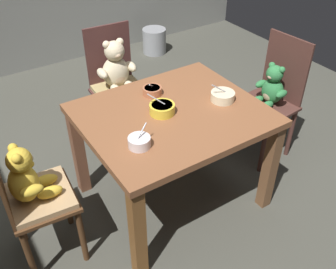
% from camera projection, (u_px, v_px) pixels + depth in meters
% --- Properties ---
extents(ground_plane, '(5.20, 5.20, 0.04)m').
position_uv_depth(ground_plane, '(172.00, 197.00, 2.80)').
color(ground_plane, '#46463D').
extents(dining_table, '(1.10, 0.93, 0.72)m').
position_uv_depth(dining_table, '(172.00, 127.00, 2.43)').
color(dining_table, brown).
rests_on(dining_table, ground_plane).
extents(teddy_chair_far_center, '(0.43, 0.42, 0.95)m').
position_uv_depth(teddy_chair_far_center, '(117.00, 77.00, 3.02)').
color(teddy_chair_far_center, '#4A2927').
rests_on(teddy_chair_far_center, ground_plane).
extents(teddy_chair_near_left, '(0.39, 0.41, 0.92)m').
position_uv_depth(teddy_chair_near_left, '(30.00, 189.00, 2.08)').
color(teddy_chair_near_left, '#50311B').
rests_on(teddy_chair_near_left, ground_plane).
extents(teddy_chair_near_right, '(0.42, 0.44, 0.95)m').
position_uv_depth(teddy_chair_near_right, '(271.00, 93.00, 2.91)').
color(teddy_chair_near_right, '#4B2B25').
rests_on(teddy_chair_near_right, ground_plane).
extents(porridge_bowl_white_near_left, '(0.13, 0.12, 0.12)m').
position_uv_depth(porridge_bowl_white_near_left, '(139.00, 142.00, 2.07)').
color(porridge_bowl_white_near_left, silver).
rests_on(porridge_bowl_white_near_left, dining_table).
extents(porridge_bowl_cream_near_right, '(0.16, 0.15, 0.13)m').
position_uv_depth(porridge_bowl_cream_near_right, '(223.00, 96.00, 2.45)').
color(porridge_bowl_cream_near_right, beige).
rests_on(porridge_bowl_cream_near_right, dining_table).
extents(porridge_bowl_yellow_center, '(0.16, 0.16, 0.14)m').
position_uv_depth(porridge_bowl_yellow_center, '(162.00, 109.00, 2.33)').
color(porridge_bowl_yellow_center, yellow).
rests_on(porridge_bowl_yellow_center, dining_table).
extents(porridge_bowl_terracotta_far_center, '(0.13, 0.13, 0.11)m').
position_uv_depth(porridge_bowl_terracotta_far_center, '(152.00, 91.00, 2.51)').
color(porridge_bowl_terracotta_far_center, '#B36846').
rests_on(porridge_bowl_terracotta_far_center, dining_table).
extents(metal_pail, '(0.28, 0.28, 0.29)m').
position_uv_depth(metal_pail, '(154.00, 41.00, 4.65)').
color(metal_pail, '#93969B').
rests_on(metal_pail, ground_plane).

